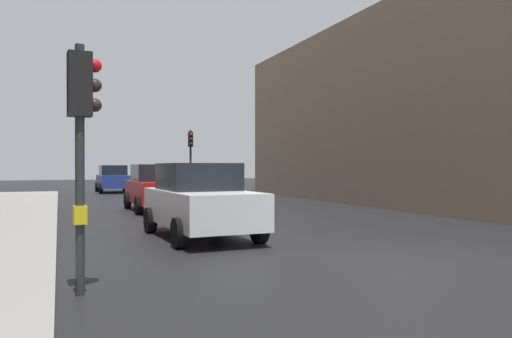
{
  "coord_description": "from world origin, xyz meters",
  "views": [
    {
      "loc": [
        -5.93,
        -7.44,
        1.68
      ],
      "look_at": [
        0.47,
        8.97,
        1.59
      ],
      "focal_mm": 35.58,
      "sensor_mm": 36.0,
      "label": 1
    }
  ],
  "objects_px": {
    "traffic_light_near_left": "(82,122)",
    "traffic_light_far_median": "(191,151)",
    "car_blue_van": "(113,179)",
    "car_white_compact": "(200,200)",
    "car_red_sedan": "(156,188)"
  },
  "relations": [
    {
      "from": "traffic_light_far_median",
      "to": "car_red_sedan",
      "type": "relative_size",
      "value": 0.88
    },
    {
      "from": "car_blue_van",
      "to": "car_white_compact",
      "type": "distance_m",
      "value": 22.38
    },
    {
      "from": "car_red_sedan",
      "to": "car_white_compact",
      "type": "xyz_separation_m",
      "value": [
        -0.35,
        -7.69,
        0.0
      ]
    },
    {
      "from": "traffic_light_near_left",
      "to": "car_blue_van",
      "type": "xyz_separation_m",
      "value": [
        3.02,
        27.04,
        -1.38
      ]
    },
    {
      "from": "car_blue_van",
      "to": "car_white_compact",
      "type": "bearing_deg",
      "value": -90.47
    },
    {
      "from": "car_red_sedan",
      "to": "traffic_light_far_median",
      "type": "bearing_deg",
      "value": 67.89
    },
    {
      "from": "traffic_light_near_left",
      "to": "car_white_compact",
      "type": "bearing_deg",
      "value": 58.67
    },
    {
      "from": "traffic_light_far_median",
      "to": "car_blue_van",
      "type": "bearing_deg",
      "value": 119.84
    },
    {
      "from": "car_blue_van",
      "to": "car_red_sedan",
      "type": "relative_size",
      "value": 1.0
    },
    {
      "from": "traffic_light_far_median",
      "to": "car_white_compact",
      "type": "distance_m",
      "value": 16.64
    },
    {
      "from": "traffic_light_near_left",
      "to": "car_blue_van",
      "type": "relative_size",
      "value": 0.77
    },
    {
      "from": "car_blue_van",
      "to": "car_white_compact",
      "type": "height_order",
      "value": "same"
    },
    {
      "from": "traffic_light_near_left",
      "to": "traffic_light_far_median",
      "type": "relative_size",
      "value": 0.88
    },
    {
      "from": "traffic_light_near_left",
      "to": "car_white_compact",
      "type": "xyz_separation_m",
      "value": [
        2.84,
        4.66,
        -1.38
      ]
    },
    {
      "from": "traffic_light_near_left",
      "to": "car_red_sedan",
      "type": "relative_size",
      "value": 0.77
    }
  ]
}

